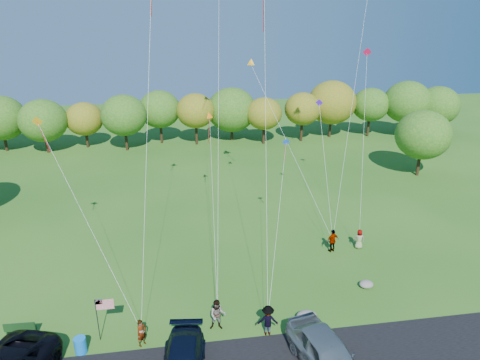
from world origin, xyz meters
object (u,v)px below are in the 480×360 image
object	(u,v)px
park_bench	(20,329)
trash_barrel	(80,346)
flyer_e	(359,239)
flyer_c	(268,320)
flyer_d	(333,241)
flyer_a	(141,333)
flyer_b	(218,315)
minivan_silver	(327,355)

from	to	relation	value
park_bench	trash_barrel	bearing A→B (deg)	-24.91
flyer_e	trash_barrel	world-z (taller)	flyer_e
park_bench	trash_barrel	size ratio (longest dim) A/B	1.79
flyer_c	flyer_e	world-z (taller)	flyer_c
flyer_d	flyer_a	bearing A→B (deg)	12.15
trash_barrel	flyer_e	bearing A→B (deg)	23.06
flyer_b	flyer_d	size ratio (longest dim) A/B	1.04
flyer_c	minivan_silver	bearing A→B (deg)	135.21
flyer_e	park_bench	bearing A→B (deg)	31.29
flyer_a	flyer_c	world-z (taller)	flyer_c
flyer_c	flyer_b	bearing A→B (deg)	-9.23
flyer_b	trash_barrel	bearing A→B (deg)	-165.57
flyer_b	flyer_d	bearing A→B (deg)	45.88
flyer_b	flyer_e	size ratio (longest dim) A/B	1.23
flyer_b	trash_barrel	xyz separation A→B (m)	(-7.53, -0.77, -0.49)
flyer_c	flyer_e	distance (m)	12.34
flyer_c	flyer_d	size ratio (longest dim) A/B	1.01
flyer_d	park_bench	bearing A→B (deg)	-1.00
minivan_silver	trash_barrel	world-z (taller)	minivan_silver
flyer_a	flyer_e	xyz separation A→B (m)	(16.14, 8.14, -0.03)
minivan_silver	flyer_b	world-z (taller)	minivan_silver
trash_barrel	flyer_c	bearing A→B (deg)	-0.56
flyer_a	trash_barrel	distance (m)	3.27
flyer_b	park_bench	bearing A→B (deg)	-176.99
flyer_e	trash_barrel	distance (m)	21.07
park_bench	flyer_b	bearing A→B (deg)	-3.28
flyer_a	flyer_c	bearing A→B (deg)	-45.24
minivan_silver	park_bench	size ratio (longest dim) A/B	3.36
minivan_silver	park_bench	xyz separation A→B (m)	(-16.29, 5.11, -0.54)
minivan_silver	flyer_e	bearing A→B (deg)	47.68
flyer_a	minivan_silver	bearing A→B (deg)	-63.17
minivan_silver	flyer_a	world-z (taller)	minivan_silver
flyer_a	park_bench	distance (m)	7.09
minivan_silver	flyer_c	xyz separation A→B (m)	(-2.38, 3.15, -0.10)
minivan_silver	flyer_e	size ratio (longest dim) A/B	3.64
flyer_c	trash_barrel	size ratio (longest dim) A/B	1.96
flyer_c	flyer_e	size ratio (longest dim) A/B	1.18
flyer_b	flyer_a	bearing A→B (deg)	-162.65
minivan_silver	flyer_a	size ratio (longest dim) A/B	3.51
flyer_b	flyer_c	bearing A→B (deg)	-8.88
minivan_silver	trash_barrel	distance (m)	13.10
flyer_e	park_bench	distance (m)	23.88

